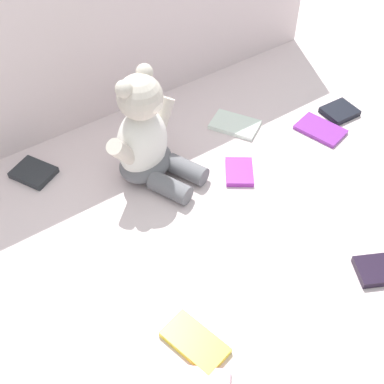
# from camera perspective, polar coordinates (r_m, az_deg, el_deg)

# --- Properties ---
(ground_plane) EXTENTS (3.20, 3.20, 0.00)m
(ground_plane) POSITION_cam_1_polar(r_m,az_deg,el_deg) (1.30, -2.43, -0.29)
(ground_plane) COLOR silver
(backdrop_drape) EXTENTS (1.53, 0.03, 0.56)m
(backdrop_drape) POSITION_cam_1_polar(r_m,az_deg,el_deg) (1.40, -11.87, 17.33)
(backdrop_drape) COLOR silver
(backdrop_drape) RESTS_ON ground_plane
(teddy_bear) EXTENTS (0.25, 0.26, 0.30)m
(teddy_bear) POSITION_cam_1_polar(r_m,az_deg,el_deg) (1.29, -5.20, 5.81)
(teddy_bear) COLOR white
(teddy_bear) RESTS_ON ground_plane
(book_case_1) EXTENTS (0.11, 0.12, 0.01)m
(book_case_1) POSITION_cam_1_polar(r_m,az_deg,el_deg) (1.35, 5.27, 2.25)
(book_case_1) COLOR purple
(book_case_1) RESTS_ON ground_plane
(book_case_2) EXTENTS (0.12, 0.13, 0.02)m
(book_case_2) POSITION_cam_1_polar(r_m,az_deg,el_deg) (1.41, -17.20, 2.08)
(book_case_2) COLOR #24282C
(book_case_2) RESTS_ON ground_plane
(book_case_3) EXTENTS (0.13, 0.12, 0.02)m
(book_case_3) POSITION_cam_1_polar(r_m,az_deg,el_deg) (1.22, 20.32, -8.09)
(book_case_3) COLOR black
(book_case_3) RESTS_ON ground_plane
(book_case_4) EXTENTS (0.10, 0.15, 0.02)m
(book_case_4) POSITION_cam_1_polar(r_m,az_deg,el_deg) (1.06, 0.33, -16.38)
(book_case_4) COLOR yellow
(book_case_4) RESTS_ON ground_plane
(book_case_5) EXTENTS (0.12, 0.15, 0.01)m
(book_case_5) POSITION_cam_1_polar(r_m,az_deg,el_deg) (1.52, 14.09, 6.74)
(book_case_5) COLOR purple
(book_case_5) RESTS_ON ground_plane
(book_case_6) EXTENTS (0.10, 0.09, 0.02)m
(book_case_6) POSITION_cam_1_polar(r_m,az_deg,el_deg) (1.60, 16.09, 8.59)
(book_case_6) COLOR black
(book_case_6) RESTS_ON ground_plane
(book_case_8) EXTENTS (0.14, 0.16, 0.01)m
(book_case_8) POSITION_cam_1_polar(r_m,az_deg,el_deg) (1.50, 4.79, 7.48)
(book_case_8) COLOR white
(book_case_8) RESTS_ON ground_plane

